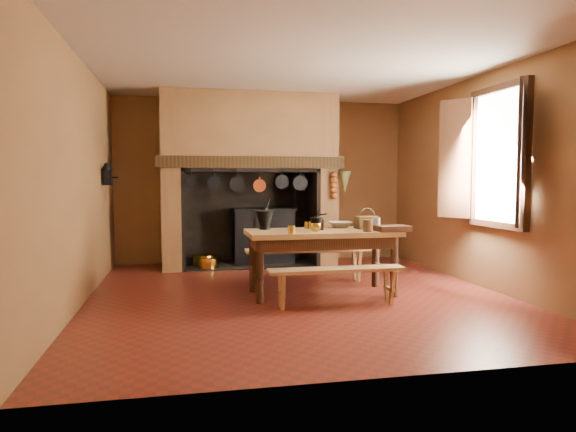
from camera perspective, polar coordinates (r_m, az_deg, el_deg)
The scene contains 28 objects.
floor at distance 6.42m, azimuth 1.03°, elevation -8.69°, with size 5.50×5.50×0.00m, color maroon.
ceiling at distance 6.42m, azimuth 1.06°, elevation 16.51°, with size 5.50×5.50×0.00m, color silver.
back_wall at distance 8.97m, azimuth -2.79°, elevation 3.93°, with size 5.00×0.02×2.80m, color brown.
wall_left at distance 6.22m, azimuth -22.11°, elevation 3.61°, with size 0.02×5.50×2.80m, color brown.
wall_right at distance 7.23m, azimuth 20.81°, elevation 3.66°, with size 0.02×5.50×2.80m, color brown.
wall_front at distance 3.63m, azimuth 10.57°, elevation 3.77°, with size 5.00×0.02×2.80m, color brown.
chimney_breast at distance 8.50m, azimuth -4.36°, elevation 6.70°, with size 2.95×0.96×2.80m.
iron_range at distance 8.71m, azimuth -2.74°, elevation -2.11°, with size 1.12×0.55×1.60m.
hearth_pans at distance 8.44m, azimuth -9.30°, elevation -5.02°, with size 0.51×0.62×0.20m.
hanging_pans at distance 7.99m, azimuth -4.18°, elevation 3.63°, with size 1.92×0.29×0.27m.
onion_string at distance 8.25m, azimuth 5.13°, elevation 3.43°, with size 0.12×0.10×0.46m, color #A2541E, non-canonical shape.
herb_bunch at distance 8.30m, azimuth 6.32°, elevation 3.77°, with size 0.20×0.20×0.35m, color #50582A.
window at distance 6.82m, azimuth 21.59°, elevation 6.15°, with size 0.39×1.75×1.76m.
wall_coffee_mill at distance 7.74m, azimuth -19.44°, elevation 4.56°, with size 0.23×0.16×0.31m.
work_table at distance 6.32m, azimuth 3.81°, elevation -2.72°, with size 1.84×0.82×0.80m.
bench_front at distance 5.79m, azimuth 5.43°, elevation -6.83°, with size 1.54×0.27×0.43m.
bench_back at distance 7.03m, azimuth 2.29°, elevation -4.58°, with size 1.72×0.30×0.48m.
mortar_large at distance 6.39m, azimuth -2.59°, elevation -0.33°, with size 0.23×0.23×0.39m.
mortar_small at distance 6.22m, azimuth 3.17°, elevation -0.82°, with size 0.16×0.16×0.27m.
coffee_grinder at distance 6.36m, azimuth 3.38°, elevation -0.82°, with size 0.19×0.16×0.21m.
brass_mug_a at distance 5.88m, azimuth 0.39°, elevation -1.53°, with size 0.08×0.08×0.09m, color gold.
brass_mug_b at distance 6.49m, azimuth 2.15°, elevation -1.01°, with size 0.08×0.08×0.09m, color gold.
mixing_bowl at distance 6.68m, azimuth 5.84°, elevation -0.95°, with size 0.31×0.31×0.08m, color tan.
stoneware_crock at distance 6.17m, azimuth 8.86°, elevation -1.08°, with size 0.11×0.11×0.14m, color #52361E.
glass_jar at distance 6.39m, azimuth 9.80°, elevation -0.87°, with size 0.09×0.09×0.15m, color beige.
wicker_basket at distance 6.57m, azimuth 8.74°, elevation -0.64°, with size 0.29×0.22×0.27m.
wooden_tray at distance 6.30m, azimuth 11.53°, elevation -1.36°, with size 0.39×0.28×0.07m, color #3B2112.
brass_cup at distance 6.13m, azimuth 3.09°, elevation -1.25°, with size 0.13×0.13×0.10m, color gold.
Camera 1 is at (-1.36, -6.11, 1.41)m, focal length 32.00 mm.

